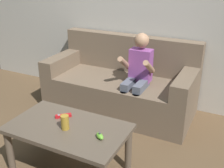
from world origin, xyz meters
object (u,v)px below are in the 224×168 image
object	(u,v)px
coffee_table	(68,134)
soda_can	(65,122)
couch	(121,86)
person_seated_on_couch	(137,74)
nunchuk_lime	(100,136)
game_remote_red_near_edge	(63,116)

from	to	relation	value
coffee_table	soda_can	distance (m)	0.14
couch	coffee_table	xyz separation A→B (m)	(0.09, -1.26, 0.08)
couch	soda_can	size ratio (longest dim) A/B	14.55
person_seated_on_couch	nunchuk_lime	distance (m)	1.12
game_remote_red_near_edge	nunchuk_lime	bearing A→B (deg)	-17.84
couch	soda_can	bearing A→B (deg)	-85.91
couch	coffee_table	bearing A→B (deg)	-85.94
couch	soda_can	distance (m)	1.32
person_seated_on_couch	couch	bearing A→B (deg)	146.53
game_remote_red_near_edge	soda_can	bearing A→B (deg)	-49.73
person_seated_on_couch	soda_can	xyz separation A→B (m)	(-0.19, -1.11, -0.06)
game_remote_red_near_edge	soda_can	world-z (taller)	soda_can
couch	person_seated_on_couch	distance (m)	0.43
coffee_table	person_seated_on_couch	bearing A→B (deg)	80.03
nunchuk_lime	couch	bearing A→B (deg)	107.57
nunchuk_lime	soda_can	size ratio (longest dim) A/B	0.81
person_seated_on_couch	coffee_table	xyz separation A→B (m)	(-0.19, -1.08, -0.19)
couch	soda_can	xyz separation A→B (m)	(0.09, -1.30, 0.21)
soda_can	game_remote_red_near_edge	bearing A→B (deg)	130.27
nunchuk_lime	game_remote_red_near_edge	bearing A→B (deg)	162.16
couch	game_remote_red_near_edge	xyz separation A→B (m)	(-0.03, -1.15, 0.16)
coffee_table	nunchuk_lime	size ratio (longest dim) A/B	10.07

